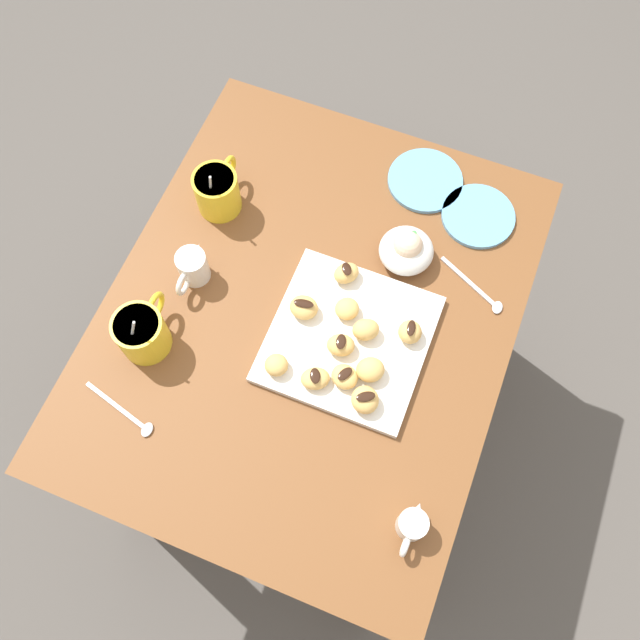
{
  "coord_description": "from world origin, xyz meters",
  "views": [
    {
      "loc": [
        -0.48,
        -0.21,
        1.97
      ],
      "look_at": [
        -0.01,
        -0.03,
        0.76
      ],
      "focal_mm": 38.21,
      "sensor_mm": 36.0,
      "label": 1
    }
  ],
  "objects_px": {
    "beignet_8": "(276,365)",
    "beignet_9": "(366,330)",
    "ice_cream_bowl": "(406,249)",
    "cream_pitcher_white": "(192,267)",
    "chocolate_sauce_pitcher": "(412,525)",
    "pastry_plate_square": "(349,339)",
    "coffee_mug_yellow_right": "(217,190)",
    "saucer_sky_left": "(425,180)",
    "beignet_4": "(304,307)",
    "dining_table": "(310,342)",
    "beignet_0": "(341,345)",
    "beignet_6": "(370,370)",
    "beignet_5": "(346,273)",
    "beignet_1": "(315,378)",
    "saucer_sky_right": "(478,216)",
    "beignet_2": "(347,309)",
    "beignet_3": "(410,332)",
    "coffee_mug_yellow_left": "(142,332)",
    "beignet_7": "(345,377)",
    "beignet_10": "(365,400)"
  },
  "relations": [
    {
      "from": "saucer_sky_left",
      "to": "saucer_sky_right",
      "type": "bearing_deg",
      "value": -108.24
    },
    {
      "from": "dining_table",
      "to": "beignet_3",
      "type": "bearing_deg",
      "value": -82.22
    },
    {
      "from": "beignet_7",
      "to": "coffee_mug_yellow_left",
      "type": "bearing_deg",
      "value": 99.52
    },
    {
      "from": "cream_pitcher_white",
      "to": "beignet_7",
      "type": "relative_size",
      "value": 2.03
    },
    {
      "from": "chocolate_sauce_pitcher",
      "to": "beignet_0",
      "type": "distance_m",
      "value": 0.35
    },
    {
      "from": "saucer_sky_right",
      "to": "beignet_8",
      "type": "relative_size",
      "value": 3.47
    },
    {
      "from": "beignet_3",
      "to": "saucer_sky_left",
      "type": "bearing_deg",
      "value": 13.05
    },
    {
      "from": "beignet_5",
      "to": "saucer_sky_left",
      "type": "bearing_deg",
      "value": -14.71
    },
    {
      "from": "cream_pitcher_white",
      "to": "beignet_9",
      "type": "relative_size",
      "value": 2.04
    },
    {
      "from": "saucer_sky_left",
      "to": "beignet_4",
      "type": "distance_m",
      "value": 0.4
    },
    {
      "from": "beignet_0",
      "to": "beignet_1",
      "type": "height_order",
      "value": "beignet_0"
    },
    {
      "from": "beignet_5",
      "to": "beignet_6",
      "type": "distance_m",
      "value": 0.2
    },
    {
      "from": "beignet_2",
      "to": "beignet_6",
      "type": "xyz_separation_m",
      "value": [
        -0.1,
        -0.08,
        0.0
      ]
    },
    {
      "from": "chocolate_sauce_pitcher",
      "to": "beignet_3",
      "type": "xyz_separation_m",
      "value": [
        0.33,
        0.12,
        0.0
      ]
    },
    {
      "from": "dining_table",
      "to": "beignet_0",
      "type": "bearing_deg",
      "value": -118.55
    },
    {
      "from": "beignet_2",
      "to": "beignet_4",
      "type": "xyz_separation_m",
      "value": [
        -0.03,
        0.08,
        0.0
      ]
    },
    {
      "from": "cream_pitcher_white",
      "to": "beignet_6",
      "type": "bearing_deg",
      "value": -99.66
    },
    {
      "from": "saucer_sky_left",
      "to": "beignet_10",
      "type": "height_order",
      "value": "beignet_10"
    },
    {
      "from": "beignet_3",
      "to": "beignet_7",
      "type": "xyz_separation_m",
      "value": [
        -0.13,
        0.08,
        -0.0
      ]
    },
    {
      "from": "beignet_8",
      "to": "beignet_10",
      "type": "distance_m",
      "value": 0.18
    },
    {
      "from": "ice_cream_bowl",
      "to": "saucer_sky_right",
      "type": "height_order",
      "value": "ice_cream_bowl"
    },
    {
      "from": "cream_pitcher_white",
      "to": "beignet_7",
      "type": "distance_m",
      "value": 0.37
    },
    {
      "from": "beignet_2",
      "to": "beignet_8",
      "type": "xyz_separation_m",
      "value": [
        -0.15,
        0.08,
        0.0
      ]
    },
    {
      "from": "coffee_mug_yellow_left",
      "to": "beignet_9",
      "type": "distance_m",
      "value": 0.42
    },
    {
      "from": "pastry_plate_square",
      "to": "coffee_mug_yellow_right",
      "type": "bearing_deg",
      "value": 62.31
    },
    {
      "from": "chocolate_sauce_pitcher",
      "to": "beignet_6",
      "type": "bearing_deg",
      "value": 34.48
    },
    {
      "from": "cream_pitcher_white",
      "to": "beignet_4",
      "type": "distance_m",
      "value": 0.24
    },
    {
      "from": "ice_cream_bowl",
      "to": "beignet_8",
      "type": "bearing_deg",
      "value": 155.28
    },
    {
      "from": "pastry_plate_square",
      "to": "coffee_mug_yellow_right",
      "type": "relative_size",
      "value": 2.01
    },
    {
      "from": "beignet_5",
      "to": "beignet_1",
      "type": "bearing_deg",
      "value": -174.06
    },
    {
      "from": "beignet_2",
      "to": "beignet_8",
      "type": "distance_m",
      "value": 0.18
    },
    {
      "from": "beignet_4",
      "to": "beignet_6",
      "type": "height_order",
      "value": "beignet_6"
    },
    {
      "from": "coffee_mug_yellow_left",
      "to": "beignet_3",
      "type": "bearing_deg",
      "value": -67.6
    },
    {
      "from": "beignet_1",
      "to": "beignet_2",
      "type": "xyz_separation_m",
      "value": [
        0.15,
        -0.0,
        0.0
      ]
    },
    {
      "from": "cream_pitcher_white",
      "to": "chocolate_sauce_pitcher",
      "type": "bearing_deg",
      "value": -118.39
    },
    {
      "from": "beignet_0",
      "to": "beignet_1",
      "type": "relative_size",
      "value": 0.98
    },
    {
      "from": "beignet_7",
      "to": "beignet_0",
      "type": "bearing_deg",
      "value": 27.69
    },
    {
      "from": "saucer_sky_right",
      "to": "beignet_3",
      "type": "bearing_deg",
      "value": 171.19
    },
    {
      "from": "beignet_4",
      "to": "beignet_6",
      "type": "xyz_separation_m",
      "value": [
        -0.07,
        -0.16,
        0.0
      ]
    },
    {
      "from": "beignet_0",
      "to": "chocolate_sauce_pitcher",
      "type": "bearing_deg",
      "value": -138.58
    },
    {
      "from": "beignet_3",
      "to": "ice_cream_bowl",
      "type": "bearing_deg",
      "value": 21.02
    },
    {
      "from": "chocolate_sauce_pitcher",
      "to": "beignet_3",
      "type": "bearing_deg",
      "value": 19.34
    },
    {
      "from": "pastry_plate_square",
      "to": "ice_cream_bowl",
      "type": "relative_size",
      "value": 2.71
    },
    {
      "from": "coffee_mug_yellow_right",
      "to": "beignet_7",
      "type": "distance_m",
      "value": 0.47
    },
    {
      "from": "beignet_8",
      "to": "beignet_9",
      "type": "xyz_separation_m",
      "value": [
        0.13,
        -0.13,
        0.0
      ]
    },
    {
      "from": "beignet_1",
      "to": "beignet_7",
      "type": "relative_size",
      "value": 1.05
    },
    {
      "from": "coffee_mug_yellow_left",
      "to": "cream_pitcher_white",
      "type": "bearing_deg",
      "value": -8.3
    },
    {
      "from": "coffee_mug_yellow_left",
      "to": "beignet_10",
      "type": "height_order",
      "value": "coffee_mug_yellow_left"
    },
    {
      "from": "coffee_mug_yellow_right",
      "to": "saucer_sky_right",
      "type": "distance_m",
      "value": 0.54
    },
    {
      "from": "cream_pitcher_white",
      "to": "beignet_1",
      "type": "xyz_separation_m",
      "value": [
        -0.12,
        -0.31,
        -0.01
      ]
    }
  ]
}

